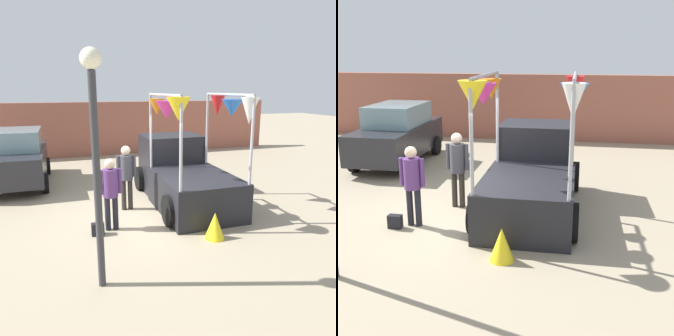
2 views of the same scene
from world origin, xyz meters
TOP-DOWN VIEW (x-y plane):
  - ground_plane at (0.00, 0.00)m, footprint 60.00×60.00m
  - vendor_truck at (1.45, 1.06)m, footprint 2.39×4.07m
  - parked_car at (-3.26, 4.30)m, footprint 1.88×4.00m
  - person_customer at (-0.86, -0.45)m, footprint 0.53×0.34m
  - person_vendor at (-0.25, 0.75)m, footprint 0.53×0.34m
  - handbag at (-1.21, -0.65)m, footprint 0.28×0.16m
  - brick_boundary_wall at (0.00, 8.65)m, footprint 18.00×0.36m
  - folded_kite_bundle_sunflower at (1.21, -1.64)m, footprint 0.51×0.51m

SIDE VIEW (x-z plane):
  - ground_plane at x=0.00m, z-range 0.00..0.00m
  - handbag at x=-1.21m, z-range 0.00..0.28m
  - folded_kite_bundle_sunflower at x=1.21m, z-range 0.00..0.60m
  - vendor_truck at x=1.45m, z-range -0.67..2.43m
  - parked_car at x=-3.26m, z-range 0.00..1.88m
  - person_customer at x=-0.86m, z-range 0.18..1.87m
  - person_vendor at x=-0.25m, z-range 0.19..1.95m
  - brick_boundary_wall at x=0.00m, z-range 0.00..2.60m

